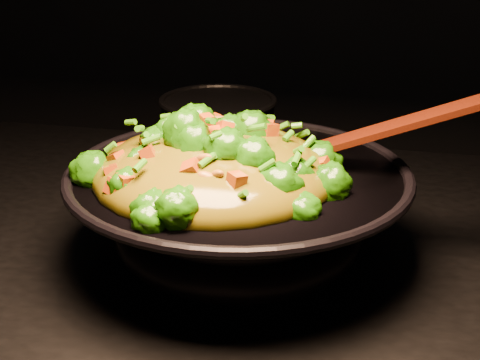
# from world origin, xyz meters

# --- Properties ---
(wok) EXTENTS (0.60, 0.60, 0.13)m
(wok) POSITION_xyz_m (0.09, -0.07, 0.96)
(wok) COLOR black
(wok) RESTS_ON stovetop
(stir_fry) EXTENTS (0.39, 0.39, 0.11)m
(stir_fry) POSITION_xyz_m (0.06, -0.09, 1.09)
(stir_fry) COLOR #1F6207
(stir_fry) RESTS_ON wok
(spatula) EXTENTS (0.31, 0.06, 0.13)m
(spatula) POSITION_xyz_m (0.26, -0.02, 1.08)
(spatula) COLOR #381007
(spatula) RESTS_ON wok
(back_pot) EXTENTS (0.23, 0.23, 0.13)m
(back_pot) POSITION_xyz_m (-0.04, 0.32, 0.96)
(back_pot) COLOR black
(back_pot) RESTS_ON stovetop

